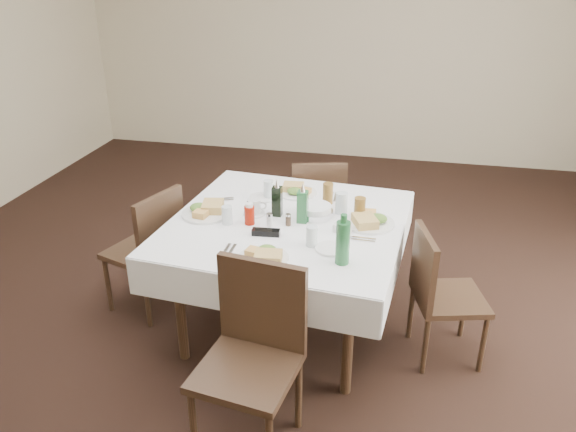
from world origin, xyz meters
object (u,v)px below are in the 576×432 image
Objects in this scene: water_e at (341,203)px; water_w at (227,215)px; dining_table at (287,232)px; water_n at (269,189)px; oil_cruet_dark at (277,200)px; water_s at (312,236)px; chair_west at (151,245)px; oil_cruet_green at (303,205)px; ketchup_bottle at (249,214)px; coffee_mug at (254,208)px; chair_east at (437,288)px; chair_north at (318,204)px; green_bottle at (343,242)px; bread_basket at (316,211)px; chair_south at (254,345)px.

water_e reaches higher than water_w.
water_n is (-0.19, 0.31, 0.14)m from dining_table.
oil_cruet_dark is at bearing 141.09° from dining_table.
water_s is (0.20, -0.28, 0.14)m from dining_table.
chair_west is at bearing 166.11° from water_s.
water_s is at bearing -69.34° from oil_cruet_green.
water_e is 1.03× the size of ketchup_bottle.
coffee_mug is at bearing 93.74° from ketchup_bottle.
chair_east is 1.23m from water_n.
chair_north is 0.92m from oil_cruet_dark.
chair_east is 1.19m from coffee_mug.
coffee_mug is (-0.42, 0.32, -0.01)m from water_s.
coffee_mug is 0.77m from green_bottle.
green_bottle is at bearing -39.20° from water_s.
chair_west is (-1.82, 0.09, 0.03)m from chair_east.
water_w is at bearing -179.16° from chair_east.
oil_cruet_dark reaches higher than chair_west.
coffee_mug is at bearing 53.35° from water_w.
ketchup_bottle is (-0.51, -0.27, -0.01)m from water_e.
chair_north reaches higher than dining_table.
dining_table is 6.94× the size of bread_basket.
oil_cruet_dark is at bearing 34.36° from water_w.
chair_east is 7.29× the size of water_w.
oil_cruet_green is 1.72× the size of coffee_mug.
chair_west is at bearing -174.29° from bread_basket.
bread_basket is (0.12, 1.01, 0.26)m from chair_south.
oil_cruet_dark reaches higher than dining_table.
water_n is 0.40m from bread_basket.
chair_north is 3.06× the size of green_bottle.
water_e is (0.26, -0.71, 0.35)m from chair_north.
chair_south reaches higher than water_n.
oil_cruet_dark is (0.12, -0.24, 0.04)m from water_n.
dining_table is 1.81× the size of chair_east.
oil_cruet_dark is 0.18m from oil_cruet_green.
chair_east is at bearing 32.45° from green_bottle.
water_w is (-1.25, -0.02, 0.35)m from chair_east.
chair_west is 1.42m from green_bottle.
chair_west is (-0.95, 0.90, -0.04)m from chair_south.
chair_west is 0.78m from ketchup_bottle.
water_n is 0.51m from water_e.
water_s is 0.44m from oil_cruet_dark.
bread_basket is at bearing 27.71° from ketchup_bottle.
ketchup_bottle is at bearing 150.09° from green_bottle.
water_n reaches higher than chair_north.
water_w is 0.20m from coffee_mug.
green_bottle reaches higher than oil_cruet_green.
bread_basket is (-0.04, 0.38, -0.02)m from water_s.
oil_cruet_green reaches higher than bread_basket.
chair_north is 1.22m from water_s.
chair_west is at bearing 168.93° from water_w.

